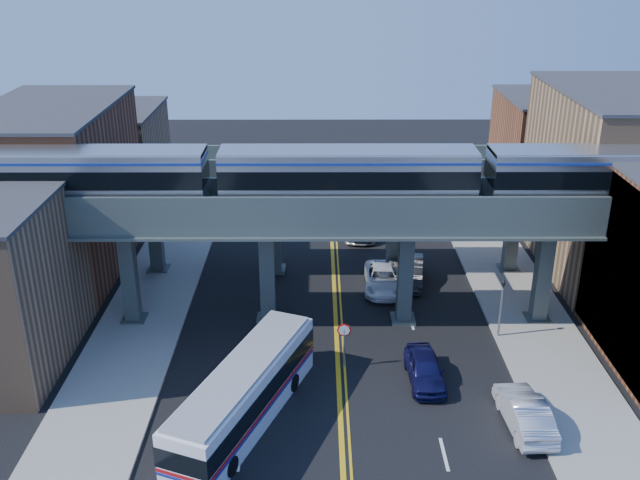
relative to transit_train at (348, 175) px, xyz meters
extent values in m
plane|color=black|center=(-0.57, -8.00, -9.12)|extent=(120.00, 120.00, 0.00)
cube|color=gray|center=(-12.07, 2.00, -9.04)|extent=(5.00, 70.00, 0.16)
cube|color=gray|center=(10.93, 2.00, -9.04)|extent=(5.00, 70.00, 0.16)
cube|color=brown|center=(-19.07, 8.00, -3.62)|extent=(8.00, 14.00, 11.00)
cube|color=#8F6C4A|center=(-19.07, 21.00, -5.12)|extent=(8.00, 10.00, 8.00)
cube|color=#8F6C4A|center=(17.93, 8.00, -3.12)|extent=(8.00, 14.00, 12.00)
cube|color=brown|center=(17.93, 21.00, -4.62)|extent=(8.00, 10.00, 9.00)
cube|color=teal|center=(13.98, -4.00, -4.37)|extent=(0.10, 9.50, 9.50)
cube|color=#444F4E|center=(-12.57, 0.00, -6.12)|extent=(0.85, 0.85, 6.00)
cube|color=#444F4E|center=(-4.57, 0.00, -6.12)|extent=(0.85, 0.85, 6.00)
cube|color=#444F4E|center=(3.43, 0.00, -6.12)|extent=(0.85, 0.85, 6.00)
cube|color=#444F4E|center=(11.43, 0.00, -6.12)|extent=(0.85, 0.85, 6.00)
cube|color=#4C5752|center=(-0.57, 0.00, -2.42)|extent=(52.00, 3.60, 1.40)
cube|color=#444F4E|center=(-12.57, 7.00, -6.12)|extent=(0.85, 0.85, 6.00)
cube|color=#444F4E|center=(-4.57, 7.00, -6.12)|extent=(0.85, 0.85, 6.00)
cube|color=#444F4E|center=(3.43, 7.00, -6.12)|extent=(0.85, 0.85, 6.00)
cube|color=#444F4E|center=(11.43, 7.00, -6.12)|extent=(0.85, 0.85, 6.00)
cube|color=#4C5752|center=(-0.57, 7.00, -2.42)|extent=(52.00, 3.60, 1.40)
cube|color=black|center=(-19.21, 0.00, -1.60)|extent=(2.02, 2.02, 0.23)
cube|color=black|center=(-10.28, 0.00, -1.60)|extent=(2.02, 2.02, 0.23)
cube|color=#A9ABB2|center=(-14.74, 0.00, -0.02)|extent=(13.94, 2.66, 2.94)
cube|color=black|center=(-14.74, 0.00, 0.13)|extent=(13.96, 2.72, 1.01)
cube|color=black|center=(-4.46, 0.00, -1.60)|extent=(2.02, 2.02, 0.23)
cube|color=black|center=(4.46, 0.00, -1.60)|extent=(2.02, 2.02, 0.23)
cube|color=#A9ABB2|center=(0.00, 0.00, -0.02)|extent=(13.94, 2.66, 2.94)
cube|color=black|center=(0.00, 0.00, 0.13)|extent=(13.96, 2.72, 1.01)
cube|color=black|center=(10.28, 0.00, -1.60)|extent=(2.02, 2.02, 0.23)
cube|color=#A9ABB2|center=(14.74, 0.00, -0.02)|extent=(13.94, 2.66, 2.94)
cube|color=black|center=(14.74, 0.00, 0.13)|extent=(13.96, 2.72, 1.01)
cylinder|color=slate|center=(-0.27, -5.00, -7.97)|extent=(0.09, 0.09, 2.30)
cylinder|color=red|center=(-0.27, -5.00, -6.87)|extent=(0.76, 0.04, 0.76)
cylinder|color=slate|center=(8.63, -2.00, -7.52)|extent=(0.12, 0.12, 3.20)
imported|color=black|center=(8.63, -2.00, -5.47)|extent=(0.15, 0.18, 0.90)
cube|color=white|center=(-5.06, -9.58, -7.69)|extent=(6.29, 11.16, 2.86)
cube|color=black|center=(-5.06, -9.58, -7.32)|extent=(6.36, 11.22, 0.97)
cube|color=#B21419|center=(-5.06, -9.58, -7.96)|extent=(6.35, 11.22, 0.17)
cylinder|color=black|center=(-6.36, -12.87, -8.66)|extent=(2.66, 1.77, 0.92)
cylinder|color=black|center=(-3.93, -6.70, -8.66)|extent=(2.66, 1.77, 0.92)
imported|color=#11113E|center=(3.82, -6.33, -8.38)|extent=(1.92, 4.39, 1.47)
imported|color=#2C2C2E|center=(4.43, 5.18, -8.33)|extent=(2.30, 4.98, 1.58)
imported|color=white|center=(2.57, 4.29, -8.41)|extent=(2.61, 5.17, 1.40)
imported|color=#A7A7AC|center=(1.65, 13.81, -8.28)|extent=(2.67, 5.90, 1.68)
imported|color=#BABBC0|center=(7.93, -10.03, -8.33)|extent=(1.97, 4.87, 1.57)
camera|label=1|loc=(-1.64, -37.27, 11.78)|focal=40.00mm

